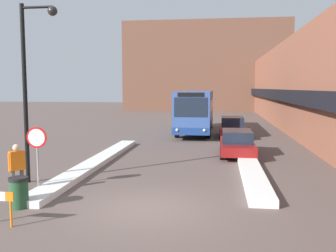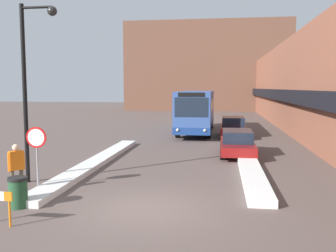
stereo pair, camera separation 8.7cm
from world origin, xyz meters
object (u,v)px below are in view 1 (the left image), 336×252
street_lamp (31,74)px  city_bus (196,110)px  parked_car_front (237,143)px  parked_car_middle (232,127)px  stop_sign (37,144)px  trash_bin (19,192)px  pedestrian (17,165)px

street_lamp → city_bus: bearing=73.1°
parked_car_front → parked_car_middle: bearing=90.0°
stop_sign → trash_bin: stop_sign is taller
trash_bin → stop_sign: bearing=101.4°
pedestrian → trash_bin: size_ratio=1.86×
trash_bin → pedestrian: bearing=120.9°
trash_bin → parked_car_front: bearing=55.0°
stop_sign → pedestrian: 1.03m
parked_car_middle → street_lamp: 17.02m
stop_sign → trash_bin: bearing=-78.6°
pedestrian → city_bus: bearing=27.0°
city_bus → trash_bin: 20.51m
street_lamp → pedestrian: street_lamp is taller
parked_car_front → parked_car_middle: size_ratio=1.07×
city_bus → pedestrian: city_bus is taller
city_bus → parked_car_middle: city_bus is taller
parked_car_middle → parked_car_front: bearing=-90.0°
street_lamp → trash_bin: (1.02, -2.97, -3.69)m
city_bus → trash_bin: city_bus is taller
city_bus → parked_car_front: city_bus is taller
parked_car_front → trash_bin: size_ratio=4.77×
stop_sign → trash_bin: 2.39m
parked_car_front → parked_car_middle: parked_car_middle is taller
parked_car_front → stop_sign: size_ratio=1.99×
city_bus → trash_bin: (-4.15, -20.04, -1.35)m
parked_car_middle → pedestrian: 18.07m
parked_car_front → street_lamp: street_lamp is taller
trash_bin → city_bus: bearing=78.3°
city_bus → parked_car_middle: 3.94m
parked_car_front → stop_sign: stop_sign is taller
pedestrian → parked_car_front: bearing=0.0°
parked_car_middle → pedestrian: (-7.79, -16.30, 0.31)m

